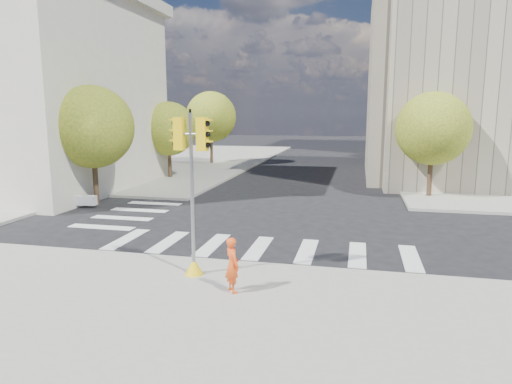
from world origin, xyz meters
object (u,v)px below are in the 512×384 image
(traffic_signal, at_px, (192,206))
(photographer, at_px, (232,265))
(planter_wall, at_px, (42,199))
(lamp_far, at_px, (410,117))
(lamp_near, at_px, (432,118))

(traffic_signal, relative_size, photographer, 3.22)
(traffic_signal, relative_size, planter_wall, 0.82)
(lamp_far, relative_size, traffic_signal, 1.65)
(lamp_far, distance_m, traffic_signal, 34.90)
(lamp_far, relative_size, planter_wall, 1.35)
(lamp_near, relative_size, lamp_far, 1.00)
(photographer, height_order, planter_wall, photographer)
(lamp_near, distance_m, lamp_far, 14.00)
(lamp_far, xyz_separation_m, traffic_signal, (-9.31, -33.55, -2.32))
(planter_wall, bearing_deg, photographer, -41.85)
(photographer, relative_size, planter_wall, 0.25)
(lamp_near, height_order, photographer, lamp_near)
(lamp_near, bearing_deg, lamp_far, 90.00)
(traffic_signal, bearing_deg, photographer, -24.75)
(lamp_near, relative_size, photographer, 5.30)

